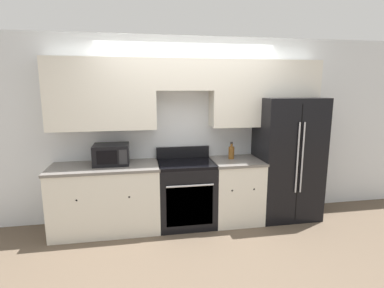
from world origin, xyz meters
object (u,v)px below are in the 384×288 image
Objects in this scene: microwave at (111,154)px; bottle at (231,152)px; oven_range at (186,193)px; refrigerator at (286,158)px.

microwave reaches higher than bottle.
oven_range is 0.86m from bottle.
refrigerator reaches higher than microwave.
oven_range is at bearing -177.84° from refrigerator.
refrigerator is 3.85× the size of microwave.
microwave is at bearing 179.76° from refrigerator.
oven_range is 1.56m from refrigerator.
bottle is at bearing 178.07° from refrigerator.
bottle is at bearing 7.18° from oven_range.
microwave is at bearing -179.39° from bottle.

